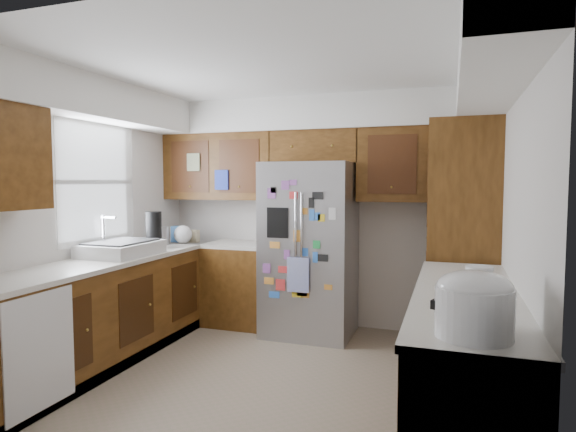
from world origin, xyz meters
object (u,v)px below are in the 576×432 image
object	(u,v)px
rice_cooker	(474,303)
paper_towel	(479,296)
pantry	(462,238)
fridge	(310,249)

from	to	relation	value
rice_cooker	paper_towel	size ratio (longest dim) A/B	1.21
pantry	rice_cooker	world-z (taller)	pantry
fridge	paper_towel	xyz separation A→B (m)	(1.53, -2.38, 0.16)
rice_cooker	paper_towel	bearing A→B (deg)	81.95
paper_towel	pantry	bearing A→B (deg)	90.69
rice_cooker	paper_towel	xyz separation A→B (m)	(0.03, 0.20, -0.01)
rice_cooker	fridge	bearing A→B (deg)	120.13
pantry	fridge	distance (m)	1.51
pantry	fridge	bearing A→B (deg)	177.94
fridge	paper_towel	size ratio (longest dim) A/B	6.40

